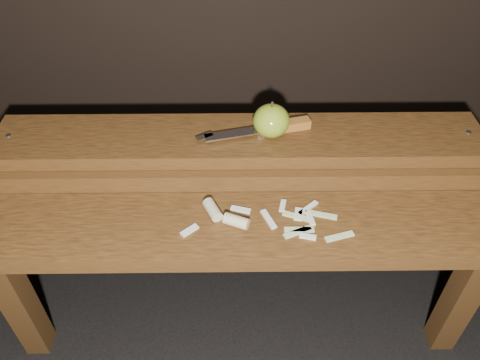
{
  "coord_description": "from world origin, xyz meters",
  "views": [
    {
      "loc": [
        -0.01,
        -0.74,
        1.19
      ],
      "look_at": [
        0.0,
        0.06,
        0.45
      ],
      "focal_mm": 35.0,
      "sensor_mm": 36.0,
      "label": 1
    }
  ],
  "objects_px": {
    "bench_front_tier": "(241,247)",
    "apple": "(271,121)",
    "knife": "(273,128)",
    "bench_rear_tier": "(240,162)"
  },
  "relations": [
    {
      "from": "bench_front_tier",
      "to": "apple",
      "type": "height_order",
      "value": "apple"
    },
    {
      "from": "bench_front_tier",
      "to": "knife",
      "type": "relative_size",
      "value": 4.26
    },
    {
      "from": "bench_front_tier",
      "to": "knife",
      "type": "xyz_separation_m",
      "value": [
        0.08,
        0.24,
        0.16
      ]
    },
    {
      "from": "bench_rear_tier",
      "to": "knife",
      "type": "bearing_deg",
      "value": 10.09
    },
    {
      "from": "apple",
      "to": "knife",
      "type": "xyz_separation_m",
      "value": [
        0.01,
        0.01,
        -0.03
      ]
    },
    {
      "from": "bench_front_tier",
      "to": "knife",
      "type": "bearing_deg",
      "value": 71.41
    },
    {
      "from": "bench_front_tier",
      "to": "bench_rear_tier",
      "type": "bearing_deg",
      "value": 90.0
    },
    {
      "from": "apple",
      "to": "bench_rear_tier",
      "type": "bearing_deg",
      "value": -176.74
    },
    {
      "from": "bench_rear_tier",
      "to": "knife",
      "type": "height_order",
      "value": "knife"
    },
    {
      "from": "bench_rear_tier",
      "to": "knife",
      "type": "xyz_separation_m",
      "value": [
        0.08,
        0.01,
        0.1
      ]
    }
  ]
}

